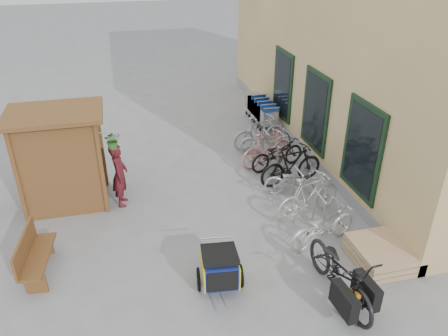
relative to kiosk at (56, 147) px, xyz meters
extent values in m
plane|color=gray|center=(3.28, -2.47, -1.55)|extent=(80.00, 80.00, 0.00)
cube|color=#D9BC7D|center=(9.78, 2.03, 1.95)|extent=(6.00, 13.00, 7.00)
cube|color=gray|center=(6.86, 2.03, -1.40)|extent=(0.18, 13.00, 0.30)
cube|color=black|center=(6.75, -1.97, 0.05)|extent=(0.06, 1.50, 2.20)
cube|color=black|center=(6.72, -1.97, 0.05)|extent=(0.02, 1.25, 1.95)
cube|color=black|center=(6.75, 0.53, 0.05)|extent=(0.06, 1.50, 2.20)
cube|color=black|center=(6.72, 0.53, 0.05)|extent=(0.02, 1.25, 1.95)
cube|color=black|center=(6.75, 3.03, 0.05)|extent=(0.06, 1.50, 2.20)
cube|color=black|center=(6.72, 3.03, 0.05)|extent=(0.02, 1.25, 1.95)
cube|color=brown|center=(-0.82, -0.62, -0.40)|extent=(0.09, 0.09, 2.30)
cube|color=brown|center=(0.98, -0.62, -0.40)|extent=(0.09, 0.09, 2.30)
cube|color=brown|center=(-0.82, 0.68, -0.40)|extent=(0.09, 0.09, 2.30)
cube|color=brown|center=(0.98, 0.68, -0.40)|extent=(0.09, 0.09, 2.30)
cube|color=brown|center=(-0.79, 0.03, -0.40)|extent=(0.05, 1.30, 2.30)
cube|color=brown|center=(0.08, -0.59, -0.40)|extent=(1.80, 0.05, 2.30)
cube|color=brown|center=(0.08, 0.65, -0.40)|extent=(1.80, 0.05, 2.30)
cube|color=brown|center=(0.08, 0.03, 0.80)|extent=(2.15, 1.65, 0.10)
cube|color=brown|center=(-0.12, 0.03, -0.65)|extent=(1.30, 1.15, 0.04)
cube|color=brown|center=(-0.12, 0.03, -0.05)|extent=(1.30, 1.15, 0.04)
cylinder|color=#A5A8AD|center=(1.16, -0.62, 0.50)|extent=(0.36, 0.02, 0.02)
imported|color=#286121|center=(1.31, -0.62, 0.30)|extent=(0.38, 0.33, 0.42)
cylinder|color=#A5A8AD|center=(5.58, -2.72, -1.13)|extent=(0.05, 0.05, 0.84)
cylinder|color=#A5A8AD|center=(5.58, -2.22, -1.13)|extent=(0.05, 0.05, 0.84)
cylinder|color=#A5A8AD|center=(5.58, -2.47, -0.71)|extent=(0.05, 0.50, 0.05)
cylinder|color=#A5A8AD|center=(5.58, -1.52, -1.13)|extent=(0.05, 0.05, 0.84)
cylinder|color=#A5A8AD|center=(5.58, -1.02, -1.13)|extent=(0.05, 0.05, 0.84)
cylinder|color=#A5A8AD|center=(5.58, -1.27, -0.71)|extent=(0.05, 0.50, 0.05)
cylinder|color=#A5A8AD|center=(5.58, -0.32, -1.13)|extent=(0.05, 0.05, 0.84)
cylinder|color=#A5A8AD|center=(5.58, 0.18, -1.13)|extent=(0.05, 0.05, 0.84)
cylinder|color=#A5A8AD|center=(5.58, -0.07, -0.71)|extent=(0.05, 0.50, 0.05)
cylinder|color=#A5A8AD|center=(5.58, 0.88, -1.13)|extent=(0.05, 0.05, 0.84)
cylinder|color=#A5A8AD|center=(5.58, 1.38, -1.13)|extent=(0.05, 0.05, 0.84)
cylinder|color=#A5A8AD|center=(5.58, 1.13, -0.71)|extent=(0.05, 0.50, 0.05)
cylinder|color=#A5A8AD|center=(5.58, 2.08, -1.13)|extent=(0.05, 0.05, 0.84)
cylinder|color=#A5A8AD|center=(5.58, 2.58, -1.13)|extent=(0.05, 0.05, 0.84)
cylinder|color=#A5A8AD|center=(5.58, 2.33, -0.71)|extent=(0.05, 0.50, 0.05)
cube|color=tan|center=(6.28, -3.87, -1.48)|extent=(1.00, 1.20, 0.12)
cube|color=tan|center=(6.28, -3.87, -1.34)|extent=(1.00, 1.20, 0.12)
cube|color=tan|center=(6.28, -3.87, -1.20)|extent=(1.00, 1.20, 0.12)
cube|color=brown|center=(-0.32, -2.51, -1.15)|extent=(0.57, 1.46, 0.06)
cube|color=brown|center=(-0.51, -2.51, -0.89)|extent=(0.19, 1.42, 0.48)
cube|color=brown|center=(-0.32, -3.08, -1.36)|extent=(0.38, 0.10, 0.38)
cube|color=brown|center=(-0.32, -1.94, -1.36)|extent=(0.38, 0.10, 0.38)
cube|color=silver|center=(6.28, 3.10, -0.98)|extent=(0.52, 0.81, 0.49)
cube|color=#1840A2|center=(6.28, 2.69, -0.65)|extent=(0.52, 0.04, 0.17)
cylinder|color=silver|center=(6.28, 2.66, -0.58)|extent=(0.55, 0.03, 0.03)
cylinder|color=black|center=(6.07, 2.76, -1.50)|extent=(0.04, 0.11, 0.11)
cube|color=silver|center=(6.28, 3.43, -0.98)|extent=(0.52, 0.81, 0.49)
cube|color=#1840A2|center=(6.28, 3.02, -0.65)|extent=(0.52, 0.04, 0.17)
cylinder|color=silver|center=(6.28, 2.99, -0.58)|extent=(0.55, 0.03, 0.03)
cylinder|color=black|center=(6.07, 3.10, -1.50)|extent=(0.04, 0.11, 0.11)
cube|color=silver|center=(6.28, 3.76, -0.98)|extent=(0.52, 0.81, 0.49)
cube|color=#1840A2|center=(6.28, 3.35, -0.65)|extent=(0.52, 0.04, 0.17)
cylinder|color=silver|center=(6.28, 3.32, -0.58)|extent=(0.55, 0.03, 0.03)
cylinder|color=black|center=(6.07, 3.43, -1.50)|extent=(0.04, 0.11, 0.11)
cube|color=silver|center=(6.28, 4.09, -0.98)|extent=(0.52, 0.81, 0.49)
cube|color=#1840A2|center=(6.28, 3.68, -0.65)|extent=(0.52, 0.04, 0.17)
cylinder|color=silver|center=(6.28, 3.66, -0.58)|extent=(0.55, 0.03, 0.03)
cylinder|color=black|center=(6.07, 3.76, -1.50)|extent=(0.04, 0.11, 0.11)
cube|color=silver|center=(6.28, 4.42, -0.98)|extent=(0.52, 0.81, 0.49)
cube|color=#1840A2|center=(6.28, 4.02, -0.65)|extent=(0.52, 0.04, 0.17)
cylinder|color=silver|center=(6.28, 3.99, -0.58)|extent=(0.55, 0.03, 0.03)
cylinder|color=black|center=(6.07, 4.09, -1.50)|extent=(0.04, 0.11, 0.11)
cube|color=#1C309B|center=(3.00, -3.74, -1.10)|extent=(0.68, 0.85, 0.46)
cube|color=yellow|center=(2.69, -3.71, -1.10)|extent=(0.12, 0.78, 0.46)
cube|color=yellow|center=(3.32, -3.78, -1.10)|extent=(0.12, 0.78, 0.46)
cube|color=black|center=(2.96, -4.15, -1.08)|extent=(0.55, 0.09, 0.42)
cube|color=black|center=(3.01, -3.70, -0.83)|extent=(0.73, 0.82, 0.22)
torus|color=black|center=(2.60, -3.70, -1.34)|extent=(0.11, 0.46, 0.45)
torus|color=black|center=(3.40, -3.79, -1.34)|extent=(0.11, 0.46, 0.45)
cylinder|color=#B7B7BC|center=(2.93, -4.41, -1.34)|extent=(0.11, 0.67, 0.03)
cylinder|color=#B7B7BC|center=(3.05, -3.32, -0.74)|extent=(0.63, 0.10, 0.03)
imported|color=black|center=(5.05, -4.50, -1.00)|extent=(0.87, 2.15, 1.10)
cube|color=black|center=(4.84, -5.06, -1.10)|extent=(0.22, 0.66, 0.45)
cube|color=black|center=(5.33, -4.93, -1.10)|extent=(0.22, 0.66, 0.45)
cube|color=orange|center=(5.08, -5.00, -1.05)|extent=(0.13, 0.19, 0.12)
imported|color=maroon|center=(1.35, -0.35, -0.75)|extent=(0.45, 0.63, 1.61)
imported|color=beige|center=(5.42, -3.01, -1.10)|extent=(1.82, 1.07, 0.90)
imported|color=beige|center=(5.56, -1.95, -1.01)|extent=(1.86, 0.99, 1.07)
imported|color=#A9A8AC|center=(5.61, -0.97, -1.15)|extent=(1.60, 0.90, 0.80)
imported|color=black|center=(5.74, -0.42, -1.01)|extent=(1.88, 0.81, 1.09)
imported|color=black|center=(5.69, 0.49, -1.10)|extent=(1.83, 1.06, 0.91)
imported|color=pink|center=(5.45, 0.71, -1.03)|extent=(1.81, 1.02, 1.05)
imported|color=#A9A8AC|center=(5.72, 1.48, -1.12)|extent=(1.71, 0.76, 0.87)
imported|color=#A9A8AC|center=(5.61, 1.87, -1.02)|extent=(1.84, 0.84, 1.07)
camera|label=1|loc=(1.56, -9.82, 4.33)|focal=35.00mm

